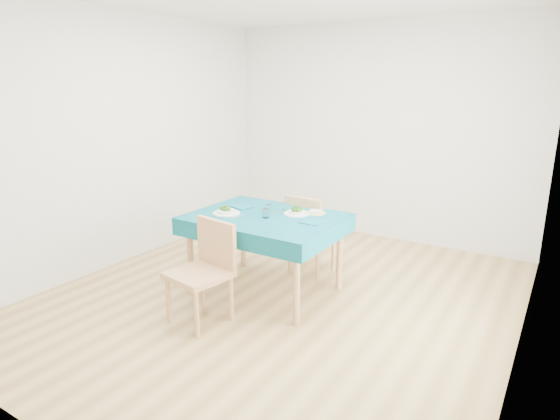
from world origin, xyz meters
The scene contains 16 objects.
room_shell centered at (0.00, 0.00, 1.35)m, with size 4.02×4.52×2.73m.
table centered at (-0.19, 0.04, 0.38)m, with size 1.37×1.04×0.76m, color #074A56.
chair_near centered at (-0.32, -0.75, 0.56)m, with size 0.45×0.49×1.12m, color #B08052.
chair_far centered at (-0.05, 0.71, 0.52)m, with size 0.42×0.46×1.04m, color #B08052.
bowl_near centered at (-0.54, -0.10, 0.80)m, with size 0.26×0.26×0.08m, color white, non-canonical shape.
bowl_far centered at (0.03, 0.24, 0.80)m, with size 0.24×0.24×0.07m, color white, non-canonical shape.
fork_near centered at (-0.55, -0.11, 0.76)m, with size 0.02×0.17×0.00m, color silver.
knife_near centered at (-0.38, -0.13, 0.76)m, with size 0.02×0.21×0.00m, color silver.
fork_far centered at (-0.15, 0.22, 0.76)m, with size 0.02×0.17×0.00m, color silver.
knife_far centered at (0.33, 0.09, 0.76)m, with size 0.02×0.23×0.00m, color silver.
napkin_near centered at (-0.56, 0.17, 0.76)m, with size 0.22×0.15×0.01m, color #0B535F.
napkin_far centered at (0.29, 0.06, 0.76)m, with size 0.19×0.13×0.01m, color #0B535F.
tumbler_center centered at (-0.21, 0.13, 0.80)m, with size 0.06×0.06×0.08m, color white.
tumbler_side centered at (-0.15, -0.01, 0.80)m, with size 0.07×0.07×0.08m, color white.
side_plate centered at (0.17, 0.36, 0.76)m, with size 0.19×0.19×0.01m, color #BBD166.
bread_slice centered at (0.17, 0.36, 0.78)m, with size 0.11×0.11×0.02m, color beige.
Camera 1 is at (2.16, -3.43, 1.94)m, focal length 30.00 mm.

